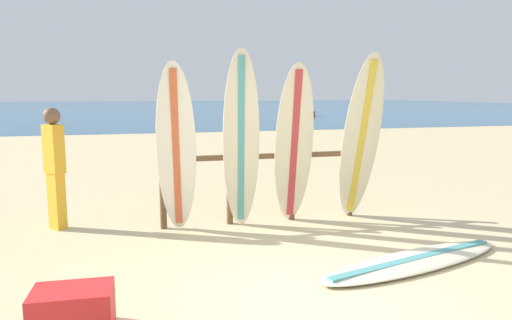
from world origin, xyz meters
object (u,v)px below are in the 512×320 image
(surfboard_leaning_center_left, at_px, (294,146))
(small_boat_offshore, at_px, (306,113))
(surfboard_leaning_left, at_px, (241,142))
(surfboard_lying_on_sand, at_px, (415,261))
(surfboard_rack, at_px, (261,175))
(cooler_box, at_px, (73,311))
(surfboard_leaning_far_left, at_px, (176,150))
(beachgoer_standing, at_px, (55,163))
(surfboard_leaning_center, at_px, (361,140))

(surfboard_leaning_center_left, xyz_separation_m, small_boat_offshore, (10.74, 27.96, -0.87))
(surfboard_leaning_left, distance_m, small_boat_offshore, 30.31)
(surfboard_lying_on_sand, bearing_deg, small_boat_offshore, 71.50)
(surfboard_rack, bearing_deg, cooler_box, -129.76)
(surfboard_leaning_far_left, height_order, surfboard_lying_on_sand, surfboard_leaning_far_left)
(beachgoer_standing, bearing_deg, surfboard_leaning_center, -10.48)
(surfboard_leaning_center, distance_m, cooler_box, 4.36)
(surfboard_leaning_center, bearing_deg, surfboard_leaning_left, 178.32)
(surfboard_rack, relative_size, small_boat_offshore, 0.99)
(surfboard_leaning_left, distance_m, surfboard_leaning_center_left, 0.76)
(beachgoer_standing, height_order, small_boat_offshore, beachgoer_standing)
(surfboard_leaning_center_left, distance_m, beachgoer_standing, 3.24)
(surfboard_leaning_left, height_order, cooler_box, surfboard_leaning_left)
(beachgoer_standing, relative_size, cooler_box, 2.75)
(surfboard_rack, height_order, cooler_box, surfboard_rack)
(surfboard_leaning_center, relative_size, cooler_box, 3.96)
(surfboard_leaning_center, bearing_deg, beachgoer_standing, 169.52)
(surfboard_leaning_left, xyz_separation_m, beachgoer_standing, (-2.41, 0.71, -0.30))
(surfboard_leaning_far_left, relative_size, surfboard_leaning_center_left, 1.00)
(surfboard_leaning_left, xyz_separation_m, surfboard_lying_on_sand, (1.55, -1.70, -1.17))
(surfboard_leaning_far_left, distance_m, beachgoer_standing, 1.72)
(beachgoer_standing, bearing_deg, cooler_box, -79.86)
(small_boat_offshore, relative_size, cooler_box, 4.83)
(cooler_box, bearing_deg, beachgoer_standing, 102.49)
(surfboard_leaning_center_left, relative_size, small_boat_offshore, 0.78)
(surfboard_lying_on_sand, height_order, beachgoer_standing, beachgoer_standing)
(surfboard_leaning_far_left, xyz_separation_m, small_boat_offshore, (12.34, 27.99, -0.86))
(surfboard_lying_on_sand, xyz_separation_m, beachgoer_standing, (-3.96, 2.41, 0.87))
(surfboard_leaning_center_left, height_order, surfboard_lying_on_sand, surfboard_leaning_center_left)
(surfboard_leaning_far_left, height_order, cooler_box, surfboard_leaning_far_left)
(surfboard_leaning_center, bearing_deg, surfboard_leaning_far_left, 178.01)
(surfboard_leaning_far_left, bearing_deg, surfboard_rack, 14.65)
(surfboard_leaning_far_left, distance_m, surfboard_leaning_left, 0.85)
(surfboard_lying_on_sand, bearing_deg, surfboard_rack, 119.78)
(surfboard_leaning_far_left, bearing_deg, surfboard_leaning_center, -1.99)
(surfboard_leaning_left, bearing_deg, surfboard_rack, 43.68)
(surfboard_leaning_center, distance_m, surfboard_lying_on_sand, 2.02)
(surfboard_leaning_far_left, relative_size, surfboard_leaning_center, 0.94)
(surfboard_leaning_center, height_order, small_boat_offshore, surfboard_leaning_center)
(surfboard_leaning_far_left, relative_size, beachgoer_standing, 1.36)
(small_boat_offshore, bearing_deg, surfboard_leaning_center_left, -111.01)
(surfboard_leaning_left, distance_m, surfboard_lying_on_sand, 2.58)
(surfboard_rack, bearing_deg, surfboard_leaning_left, -136.32)
(small_boat_offshore, xyz_separation_m, cooler_box, (-13.36, -30.36, -0.08))
(surfboard_rack, height_order, small_boat_offshore, surfboard_rack)
(surfboard_rack, distance_m, surfboard_leaning_left, 0.73)
(cooler_box, bearing_deg, surfboard_leaning_center, 34.96)
(surfboard_leaning_center_left, height_order, beachgoer_standing, surfboard_leaning_center_left)
(beachgoer_standing, distance_m, cooler_box, 3.18)
(surfboard_rack, distance_m, surfboard_leaning_center_left, 0.65)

